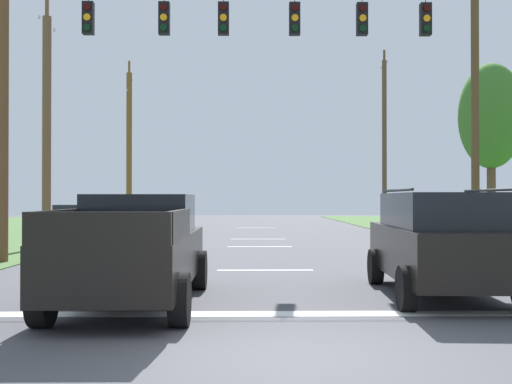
{
  "coord_description": "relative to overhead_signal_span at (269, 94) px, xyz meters",
  "views": [
    {
      "loc": [
        -0.43,
        -7.16,
        1.88
      ],
      "look_at": [
        -0.18,
        13.08,
        2.08
      ],
      "focal_mm": 42.92,
      "sensor_mm": 36.0,
      "label": 1
    }
  ],
  "objects": [
    {
      "name": "lane_dash_3",
      "position": [
        -0.17,
        20.58,
        -4.92
      ],
      "size": [
        2.5,
        0.15,
        0.01
      ],
      "primitive_type": "cube",
      "rotation": [
        0.0,
        0.0,
        1.57
      ],
      "color": "white",
      "rests_on": "ground"
    },
    {
      "name": "lane_dash_0",
      "position": [
        -0.17,
        -1.95,
        -4.92
      ],
      "size": [
        2.5,
        0.15,
        0.01
      ],
      "primitive_type": "cube",
      "rotation": [
        0.0,
        0.0,
        1.57
      ],
      "color": "white",
      "rests_on": "ground"
    },
    {
      "name": "utility_pole_far_left",
      "position": [
        -7.84,
        19.15,
        0.03
      ],
      "size": [
        0.34,
        1.88,
        10.19
      ],
      "color": "brown",
      "rests_on": "ground"
    },
    {
      "name": "lane_dash_2",
      "position": [
        -0.17,
        10.09,
        -4.92
      ],
      "size": [
        2.5,
        0.15,
        0.01
      ],
      "primitive_type": "cube",
      "rotation": [
        0.0,
        0.0,
        1.57
      ],
      "color": "white",
      "rests_on": "ground"
    },
    {
      "name": "lane_dash_1",
      "position": [
        -0.17,
        5.74,
        -4.92
      ],
      "size": [
        2.5,
        0.15,
        0.01
      ],
      "primitive_type": "cube",
      "rotation": [
        0.0,
        0.0,
        1.57
      ],
      "color": "white",
      "rests_on": "ground"
    },
    {
      "name": "suv_black",
      "position": [
        3.08,
        -6.2,
        -3.86
      ],
      "size": [
        2.4,
        4.89,
        2.05
      ],
      "color": "black",
      "rests_on": "ground"
    },
    {
      "name": "overhead_signal_span",
      "position": [
        0.0,
        0.0,
        0.0
      ],
      "size": [
        15.98,
        0.31,
        8.45
      ],
      "color": "brown",
      "rests_on": "ground"
    },
    {
      "name": "ground_plane",
      "position": [
        -0.17,
        -10.71,
        -4.92
      ],
      "size": [
        120.0,
        120.0,
        0.0
      ],
      "primitive_type": "plane",
      "color": "#47474C"
    },
    {
      "name": "utility_pole_mid_right",
      "position": [
        7.74,
        4.47,
        0.21
      ],
      "size": [
        0.29,
        1.74,
        10.58
      ],
      "color": "brown",
      "rests_on": "ground"
    },
    {
      "name": "pickup_truck",
      "position": [
        -2.61,
        -7.01,
        -3.96
      ],
      "size": [
        2.29,
        5.4,
        1.95
      ],
      "color": "black",
      "rests_on": "ground"
    },
    {
      "name": "utility_pole_far_right",
      "position": [
        7.77,
        19.62,
        0.44
      ],
      "size": [
        0.28,
        1.74,
        11.01
      ],
      "color": "brown",
      "rests_on": "ground"
    },
    {
      "name": "distant_car_oncoming",
      "position": [
        8.74,
        13.9,
        -4.13
      ],
      "size": [
        4.4,
        2.21,
        1.52
      ],
      "color": "black",
      "rests_on": "ground"
    },
    {
      "name": "tree_roadside_right",
      "position": [
        10.14,
        9.02,
        0.55
      ],
      "size": [
        2.82,
        2.82,
        7.86
      ],
      "color": "brown",
      "rests_on": "ground"
    },
    {
      "name": "stop_bar_stripe",
      "position": [
        -0.17,
        -7.95,
        -4.92
      ],
      "size": [
        13.11,
        0.45,
        0.01
      ],
      "primitive_type": "cube",
      "color": "white",
      "rests_on": "ground"
    },
    {
      "name": "utility_pole_mid_left",
      "position": [
        -8.22,
        5.24,
        -0.42
      ],
      "size": [
        0.33,
        1.79,
        9.42
      ],
      "color": "brown",
      "rests_on": "ground"
    },
    {
      "name": "distant_car_crossing_white",
      "position": [
        -10.16,
        15.31,
        -4.13
      ],
      "size": [
        2.32,
        4.44,
        1.52
      ],
      "color": "silver",
      "rests_on": "ground"
    }
  ]
}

